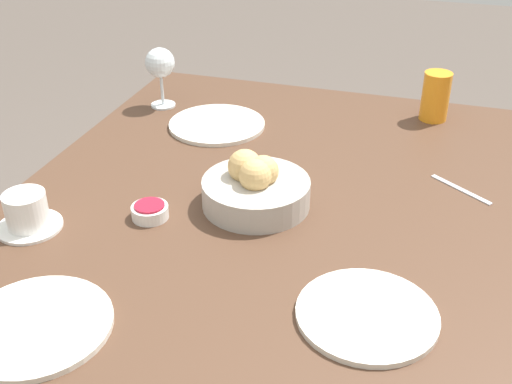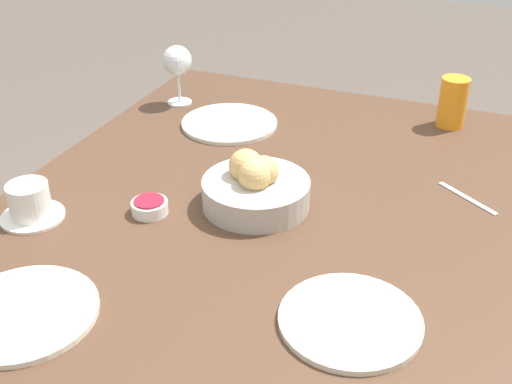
% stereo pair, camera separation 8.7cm
% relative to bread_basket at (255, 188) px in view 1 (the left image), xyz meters
% --- Properties ---
extents(dining_table, '(1.44, 1.07, 0.75)m').
position_rel_bread_basket_xyz_m(dining_table, '(0.07, 0.05, -0.12)').
color(dining_table, '#4C3323').
rests_on(dining_table, ground_plane).
extents(bread_basket, '(0.21, 0.21, 0.11)m').
position_rel_bread_basket_xyz_m(bread_basket, '(0.00, 0.00, 0.00)').
color(bread_basket, '#B2ADA3').
rests_on(bread_basket, dining_table).
extents(plate_near_left, '(0.24, 0.24, 0.01)m').
position_rel_bread_basket_xyz_m(plate_near_left, '(-0.32, -0.20, -0.03)').
color(plate_near_left, silver).
rests_on(plate_near_left, dining_table).
extents(plate_near_right, '(0.23, 0.23, 0.01)m').
position_rel_bread_basket_xyz_m(plate_near_right, '(0.43, -0.21, -0.03)').
color(plate_near_right, silver).
rests_on(plate_near_right, dining_table).
extents(plate_far_center, '(0.22, 0.22, 0.01)m').
position_rel_bread_basket_xyz_m(plate_far_center, '(0.26, 0.26, -0.03)').
color(plate_far_center, silver).
rests_on(plate_far_center, dining_table).
extents(juice_glass, '(0.07, 0.07, 0.12)m').
position_rel_bread_basket_xyz_m(juice_glass, '(-0.53, 0.30, 0.02)').
color(juice_glass, orange).
rests_on(juice_glass, dining_table).
extents(wine_glass, '(0.08, 0.08, 0.16)m').
position_rel_bread_basket_xyz_m(wine_glass, '(-0.40, -0.38, 0.07)').
color(wine_glass, silver).
rests_on(wine_glass, dining_table).
extents(coffee_cup, '(0.12, 0.12, 0.07)m').
position_rel_bread_basket_xyz_m(coffee_cup, '(0.20, -0.37, -0.01)').
color(coffee_cup, white).
rests_on(coffee_cup, dining_table).
extents(jam_bowl_berry, '(0.07, 0.07, 0.03)m').
position_rel_bread_basket_xyz_m(jam_bowl_berry, '(0.10, -0.18, -0.02)').
color(jam_bowl_berry, white).
rests_on(jam_bowl_berry, dining_table).
extents(spoon_coffee, '(0.10, 0.12, 0.00)m').
position_rel_bread_basket_xyz_m(spoon_coffee, '(-0.18, 0.38, -0.04)').
color(spoon_coffee, '#B7B7BC').
rests_on(spoon_coffee, dining_table).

